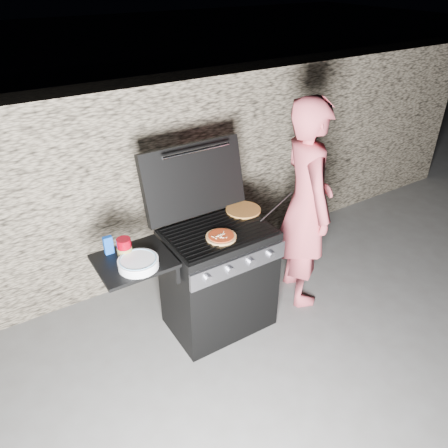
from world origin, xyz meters
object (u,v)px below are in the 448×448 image
gas_grill (191,290)px  person (306,205)px  sauce_jar (124,248)px  pizza_topped (221,236)px

gas_grill → person: 1.16m
sauce_jar → gas_grill: bearing=-6.1°
pizza_topped → sauce_jar: 0.69m
sauce_jar → person: person is taller
gas_grill → pizza_topped: size_ratio=6.02×
pizza_topped → person: (0.86, 0.06, -0.02)m
pizza_topped → person: bearing=3.8°
pizza_topped → person: person is taller
gas_grill → sauce_jar: 0.70m
pizza_topped → sauce_jar: sauce_jar is taller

